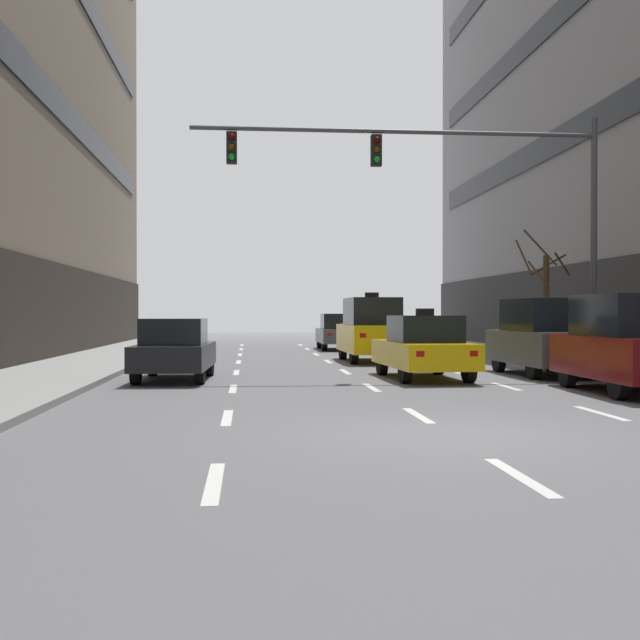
# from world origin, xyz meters

# --- Properties ---
(ground_plane) EXTENTS (120.00, 120.00, 0.00)m
(ground_plane) POSITION_xyz_m (0.00, 0.00, 0.00)
(ground_plane) COLOR slate
(lane_stripe_l1_s3) EXTENTS (0.16, 2.00, 0.01)m
(lane_stripe_l1_s3) POSITION_xyz_m (-3.16, -3.00, 0.00)
(lane_stripe_l1_s3) COLOR silver
(lane_stripe_l1_s3) RESTS_ON ground
(lane_stripe_l1_s4) EXTENTS (0.16, 2.00, 0.01)m
(lane_stripe_l1_s4) POSITION_xyz_m (-3.16, 2.00, 0.00)
(lane_stripe_l1_s4) COLOR silver
(lane_stripe_l1_s4) RESTS_ON ground
(lane_stripe_l1_s5) EXTENTS (0.16, 2.00, 0.01)m
(lane_stripe_l1_s5) POSITION_xyz_m (-3.16, 7.00, 0.00)
(lane_stripe_l1_s5) COLOR silver
(lane_stripe_l1_s5) RESTS_ON ground
(lane_stripe_l1_s6) EXTENTS (0.16, 2.00, 0.01)m
(lane_stripe_l1_s6) POSITION_xyz_m (-3.16, 12.00, 0.00)
(lane_stripe_l1_s6) COLOR silver
(lane_stripe_l1_s6) RESTS_ON ground
(lane_stripe_l1_s7) EXTENTS (0.16, 2.00, 0.01)m
(lane_stripe_l1_s7) POSITION_xyz_m (-3.16, 17.00, 0.00)
(lane_stripe_l1_s7) COLOR silver
(lane_stripe_l1_s7) RESTS_ON ground
(lane_stripe_l1_s8) EXTENTS (0.16, 2.00, 0.01)m
(lane_stripe_l1_s8) POSITION_xyz_m (-3.16, 22.00, 0.00)
(lane_stripe_l1_s8) COLOR silver
(lane_stripe_l1_s8) RESTS_ON ground
(lane_stripe_l1_s9) EXTENTS (0.16, 2.00, 0.01)m
(lane_stripe_l1_s9) POSITION_xyz_m (-3.16, 27.00, 0.00)
(lane_stripe_l1_s9) COLOR silver
(lane_stripe_l1_s9) RESTS_ON ground
(lane_stripe_l1_s10) EXTENTS (0.16, 2.00, 0.01)m
(lane_stripe_l1_s10) POSITION_xyz_m (-3.16, 32.00, 0.00)
(lane_stripe_l1_s10) COLOR silver
(lane_stripe_l1_s10) RESTS_ON ground
(lane_stripe_l2_s3) EXTENTS (0.16, 2.00, 0.01)m
(lane_stripe_l2_s3) POSITION_xyz_m (0.00, -3.00, 0.00)
(lane_stripe_l2_s3) COLOR silver
(lane_stripe_l2_s3) RESTS_ON ground
(lane_stripe_l2_s4) EXTENTS (0.16, 2.00, 0.01)m
(lane_stripe_l2_s4) POSITION_xyz_m (0.00, 2.00, 0.00)
(lane_stripe_l2_s4) COLOR silver
(lane_stripe_l2_s4) RESTS_ON ground
(lane_stripe_l2_s5) EXTENTS (0.16, 2.00, 0.01)m
(lane_stripe_l2_s5) POSITION_xyz_m (0.00, 7.00, 0.00)
(lane_stripe_l2_s5) COLOR silver
(lane_stripe_l2_s5) RESTS_ON ground
(lane_stripe_l2_s6) EXTENTS (0.16, 2.00, 0.01)m
(lane_stripe_l2_s6) POSITION_xyz_m (0.00, 12.00, 0.00)
(lane_stripe_l2_s6) COLOR silver
(lane_stripe_l2_s6) RESTS_ON ground
(lane_stripe_l2_s7) EXTENTS (0.16, 2.00, 0.01)m
(lane_stripe_l2_s7) POSITION_xyz_m (0.00, 17.00, 0.00)
(lane_stripe_l2_s7) COLOR silver
(lane_stripe_l2_s7) RESTS_ON ground
(lane_stripe_l2_s8) EXTENTS (0.16, 2.00, 0.01)m
(lane_stripe_l2_s8) POSITION_xyz_m (0.00, 22.00, 0.00)
(lane_stripe_l2_s8) COLOR silver
(lane_stripe_l2_s8) RESTS_ON ground
(lane_stripe_l2_s9) EXTENTS (0.16, 2.00, 0.01)m
(lane_stripe_l2_s9) POSITION_xyz_m (0.00, 27.00, 0.00)
(lane_stripe_l2_s9) COLOR silver
(lane_stripe_l2_s9) RESTS_ON ground
(lane_stripe_l2_s10) EXTENTS (0.16, 2.00, 0.01)m
(lane_stripe_l2_s10) POSITION_xyz_m (0.00, 32.00, 0.00)
(lane_stripe_l2_s10) COLOR silver
(lane_stripe_l2_s10) RESTS_ON ground
(lane_stripe_l3_s4) EXTENTS (0.16, 2.00, 0.01)m
(lane_stripe_l3_s4) POSITION_xyz_m (3.16, 2.00, 0.00)
(lane_stripe_l3_s4) COLOR silver
(lane_stripe_l3_s4) RESTS_ON ground
(lane_stripe_l3_s5) EXTENTS (0.16, 2.00, 0.01)m
(lane_stripe_l3_s5) POSITION_xyz_m (3.16, 7.00, 0.00)
(lane_stripe_l3_s5) COLOR silver
(lane_stripe_l3_s5) RESTS_ON ground
(lane_stripe_l3_s6) EXTENTS (0.16, 2.00, 0.01)m
(lane_stripe_l3_s6) POSITION_xyz_m (3.16, 12.00, 0.00)
(lane_stripe_l3_s6) COLOR silver
(lane_stripe_l3_s6) RESTS_ON ground
(lane_stripe_l3_s7) EXTENTS (0.16, 2.00, 0.01)m
(lane_stripe_l3_s7) POSITION_xyz_m (3.16, 17.00, 0.00)
(lane_stripe_l3_s7) COLOR silver
(lane_stripe_l3_s7) RESTS_ON ground
(lane_stripe_l3_s8) EXTENTS (0.16, 2.00, 0.01)m
(lane_stripe_l3_s8) POSITION_xyz_m (3.16, 22.00, 0.00)
(lane_stripe_l3_s8) COLOR silver
(lane_stripe_l3_s8) RESTS_ON ground
(lane_stripe_l3_s9) EXTENTS (0.16, 2.00, 0.01)m
(lane_stripe_l3_s9) POSITION_xyz_m (3.16, 27.00, 0.00)
(lane_stripe_l3_s9) COLOR silver
(lane_stripe_l3_s9) RESTS_ON ground
(lane_stripe_l3_s10) EXTENTS (0.16, 2.00, 0.01)m
(lane_stripe_l3_s10) POSITION_xyz_m (3.16, 32.00, 0.00)
(lane_stripe_l3_s10) COLOR silver
(lane_stripe_l3_s10) RESTS_ON ground
(taxi_driving_0) EXTENTS (2.02, 4.48, 1.83)m
(taxi_driving_0) POSITION_xyz_m (1.72, 9.31, 0.82)
(taxi_driving_0) COLOR black
(taxi_driving_0) RESTS_ON ground
(taxi_driving_1) EXTENTS (2.01, 4.68, 2.45)m
(taxi_driving_1) POSITION_xyz_m (1.53, 16.81, 1.12)
(taxi_driving_1) COLOR black
(taxi_driving_1) RESTS_ON ground
(car_driving_2) EXTENTS (1.92, 4.53, 1.70)m
(car_driving_2) POSITION_xyz_m (1.45, 26.15, 0.83)
(car_driving_2) COLOR black
(car_driving_2) RESTS_ON ground
(car_driving_3) EXTENTS (1.92, 4.27, 1.58)m
(car_driving_3) POSITION_xyz_m (-4.69, 9.48, 0.78)
(car_driving_3) COLOR black
(car_driving_3) RESTS_ON ground
(car_parked_2) EXTENTS (1.92, 4.40, 2.11)m
(car_parked_2) POSITION_xyz_m (5.27, 5.32, 1.05)
(car_parked_2) COLOR black
(car_parked_2) RESTS_ON ground
(car_parked_3) EXTENTS (1.93, 4.40, 2.11)m
(car_parked_3) POSITION_xyz_m (5.27, 10.22, 1.05)
(car_parked_3) COLOR black
(car_parked_3) RESTS_ON ground
(traffic_signal_0) EXTENTS (11.17, 0.35, 6.98)m
(traffic_signal_0) POSITION_xyz_m (2.88, 10.22, 5.20)
(traffic_signal_0) COLOR #4C4C51
(traffic_signal_0) RESTS_ON sidewalk_right
(street_tree_2) EXTENTS (1.76, 1.76, 4.54)m
(street_tree_2) POSITION_xyz_m (7.68, 16.34, 2.25)
(street_tree_2) COLOR #4C3823
(street_tree_2) RESTS_ON sidewalk_right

